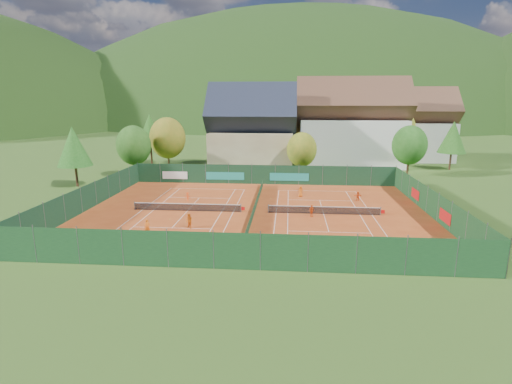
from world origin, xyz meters
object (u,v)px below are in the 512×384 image
object	(u,v)px
player_left_far	(188,197)
player_right_far_a	(301,191)
player_right_near	(312,211)
ball_hopper	(381,247)
player_right_far_b	(358,196)
player_left_near	(147,227)
chalet	(252,134)
hotel_block_b	(412,129)
hotel_block_a	(351,128)
player_left_mid	(189,221)

from	to	relation	value
player_left_far	player_right_far_a	xyz separation A→B (m)	(14.67, 3.60, 0.17)
player_left_far	player_right_near	size ratio (longest dim) A/B	0.86
ball_hopper	player_right_far_b	world-z (taller)	player_right_far_b
player_left_near	ball_hopper	bearing A→B (deg)	-18.69
chalet	player_right_far_b	size ratio (longest dim) A/B	12.87
player_right_near	player_right_far_b	size ratio (longest dim) A/B	1.10
hotel_block_b	player_right_near	world-z (taller)	hotel_block_b
player_right_near	player_right_far_b	distance (m)	10.04
hotel_block_a	player_right_near	world-z (taller)	hotel_block_a
ball_hopper	player_right_far_b	size ratio (longest dim) A/B	0.64
hotel_block_a	ball_hopper	world-z (taller)	hotel_block_a
player_right_near	player_right_far_b	world-z (taller)	player_right_near
player_right_near	ball_hopper	bearing A→B (deg)	-105.28
ball_hopper	player_right_near	distance (m)	11.74
player_left_near	player_right_near	bearing A→B (deg)	13.81
hotel_block_b	player_right_far_b	bearing A→B (deg)	-114.57
player_left_near	player_right_near	xyz separation A→B (m)	(16.27, 7.51, -0.09)
hotel_block_a	player_left_near	xyz separation A→B (m)	(-25.74, -44.67, -6.60)
player_left_near	player_left_far	xyz separation A→B (m)	(0.63, 13.25, -0.19)
hotel_block_a	player_right_far_a	bearing A→B (deg)	-110.57
hotel_block_b	player_right_far_a	distance (m)	43.76
hotel_block_a	hotel_block_b	world-z (taller)	hotel_block_a
player_left_near	player_left_mid	xyz separation A→B (m)	(3.55, 2.34, 0.00)
chalet	player_right_near	distance (m)	33.12
chalet	player_left_far	distance (m)	26.83
ball_hopper	player_left_far	xyz separation A→B (m)	(-20.99, 16.18, 0.04)
player_right_far_b	chalet	bearing A→B (deg)	-69.28
player_left_far	player_right_near	distance (m)	16.66
hotel_block_a	player_left_far	bearing A→B (deg)	-128.63
hotel_block_a	chalet	bearing A→B (deg)	-162.47
ball_hopper	player_left_mid	size ratio (longest dim) A/B	0.51
chalet	player_left_mid	distance (m)	36.93
player_right_near	player_right_far_b	bearing A→B (deg)	8.23
ball_hopper	player_left_near	bearing A→B (deg)	172.28
chalet	hotel_block_a	size ratio (longest dim) A/B	0.75
player_left_near	hotel_block_b	bearing A→B (deg)	42.00
player_right_far_a	hotel_block_a	bearing A→B (deg)	-100.05
player_left_mid	player_right_near	world-z (taller)	player_left_mid
hotel_block_a	player_right_near	distance (m)	38.92
hotel_block_b	player_left_far	xyz separation A→B (m)	(-39.11, -39.42, -6.02)
player_right_near	player_right_far_a	world-z (taller)	player_right_far_a
hotel_block_b	player_left_far	distance (m)	55.85
player_right_far_b	ball_hopper	bearing A→B (deg)	73.30
player_left_mid	player_left_far	bearing A→B (deg)	135.34
hotel_block_b	hotel_block_a	bearing A→B (deg)	-150.26
hotel_block_a	player_right_far_b	size ratio (longest dim) A/B	17.16
player_right_far_b	player_left_far	bearing A→B (deg)	-8.24
hotel_block_a	player_left_mid	distance (m)	48.24
player_left_near	player_right_far_a	xyz separation A→B (m)	(15.30, 16.85, -0.02)
player_left_near	hotel_block_a	bearing A→B (deg)	49.08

